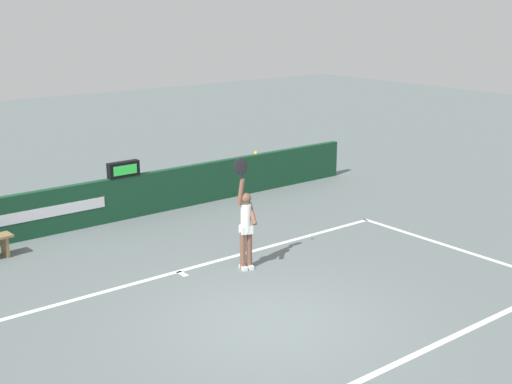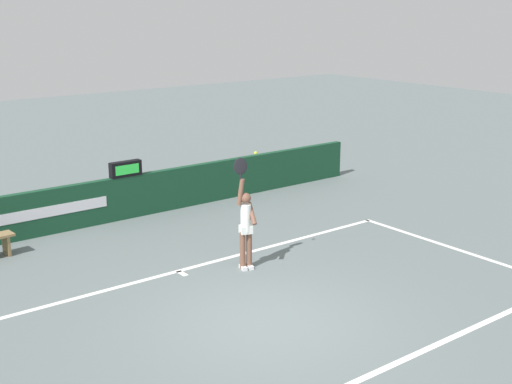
% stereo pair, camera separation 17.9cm
% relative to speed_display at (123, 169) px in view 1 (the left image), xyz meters
% --- Properties ---
extents(ground_plane, '(60.00, 60.00, 0.00)m').
position_rel_speed_display_xyz_m(ground_plane, '(-0.85, -6.64, -1.25)').
color(ground_plane, slate).
extents(court_lines, '(10.95, 5.18, 0.00)m').
position_rel_speed_display_xyz_m(court_lines, '(-0.85, -6.27, -1.24)').
color(court_lines, white).
rests_on(court_lines, ground).
extents(back_wall, '(16.05, 0.18, 1.06)m').
position_rel_speed_display_xyz_m(back_wall, '(-0.86, 0.00, -0.72)').
color(back_wall, '#154027').
rests_on(back_wall, ground).
extents(speed_display, '(0.80, 0.20, 0.37)m').
position_rel_speed_display_xyz_m(speed_display, '(0.00, 0.00, 0.00)').
color(speed_display, black).
rests_on(speed_display, back_wall).
extents(tennis_player, '(0.43, 0.41, 2.29)m').
position_rel_speed_display_xyz_m(tennis_player, '(0.30, -4.46, -0.31)').
color(tennis_player, brown).
rests_on(tennis_player, ground).
extents(tennis_ball, '(0.06, 0.06, 0.06)m').
position_rel_speed_display_xyz_m(tennis_ball, '(0.56, -4.45, 1.07)').
color(tennis_ball, '#C8D834').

